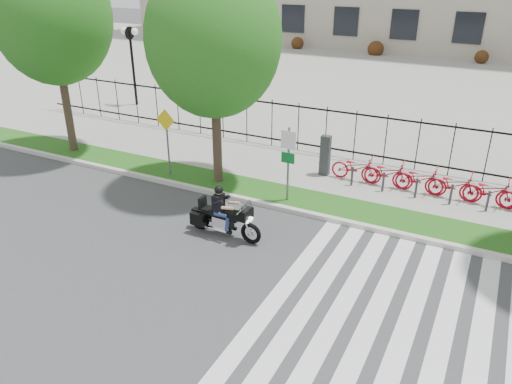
% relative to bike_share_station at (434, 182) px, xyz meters
% --- Properties ---
extents(ground, '(120.00, 120.00, 0.00)m').
position_rel_bike_share_station_xyz_m(ground, '(-4.58, -7.20, -0.63)').
color(ground, '#3D3D40').
rests_on(ground, ground).
extents(curb, '(60.00, 0.20, 0.15)m').
position_rel_bike_share_station_xyz_m(curb, '(-4.58, -3.10, -0.56)').
color(curb, '#BBB8B0').
rests_on(curb, ground).
extents(grass_verge, '(60.00, 1.50, 0.15)m').
position_rel_bike_share_station_xyz_m(grass_verge, '(-4.58, -2.25, -0.56)').
color(grass_verge, '#1C5415').
rests_on(grass_verge, ground).
extents(sidewalk, '(60.00, 3.50, 0.15)m').
position_rel_bike_share_station_xyz_m(sidewalk, '(-4.58, 0.25, -0.56)').
color(sidewalk, gray).
rests_on(sidewalk, ground).
extents(plaza, '(80.00, 34.00, 0.10)m').
position_rel_bike_share_station_xyz_m(plaza, '(-4.58, 17.80, -0.58)').
color(plaza, gray).
rests_on(plaza, ground).
extents(crosswalk_stripes, '(5.70, 8.00, 0.01)m').
position_rel_bike_share_station_xyz_m(crosswalk_stripes, '(0.25, -7.20, -0.63)').
color(crosswalk_stripes, silver).
rests_on(crosswalk_stripes, ground).
extents(iron_fence, '(30.00, 0.06, 2.00)m').
position_rel_bike_share_station_xyz_m(iron_fence, '(-4.58, 2.00, 0.52)').
color(iron_fence, black).
rests_on(iron_fence, sidewalk).
extents(lamp_post_left, '(1.06, 0.70, 4.25)m').
position_rel_bike_share_station_xyz_m(lamp_post_left, '(-16.58, 4.80, 2.57)').
color(lamp_post_left, black).
rests_on(lamp_post_left, ground).
extents(street_tree_0, '(4.44, 4.44, 7.85)m').
position_rel_bike_share_station_xyz_m(street_tree_0, '(-14.15, -2.25, 4.80)').
color(street_tree_0, '#3A2A1F').
rests_on(street_tree_0, grass_verge).
extents(street_tree_1, '(4.44, 4.44, 7.48)m').
position_rel_bike_share_station_xyz_m(street_tree_1, '(-7.09, -2.25, 4.44)').
color(street_tree_1, '#3A2A1F').
rests_on(street_tree_1, grass_verge).
extents(bike_share_station, '(7.79, 0.86, 1.50)m').
position_rel_bike_share_station_xyz_m(bike_share_station, '(0.00, 0.00, 0.00)').
color(bike_share_station, '#2D2D33').
rests_on(bike_share_station, sidewalk).
extents(sign_pole_regulatory, '(0.50, 0.09, 2.50)m').
position_rel_bike_share_station_xyz_m(sign_pole_regulatory, '(-4.22, -2.62, 1.11)').
color(sign_pole_regulatory, '#59595B').
rests_on(sign_pole_regulatory, grass_verge).
extents(sign_pole_warning, '(0.78, 0.09, 2.49)m').
position_rel_bike_share_station_xyz_m(sign_pole_warning, '(-8.96, -2.62, 1.11)').
color(sign_pole_warning, '#59595B').
rests_on(sign_pole_warning, grass_verge).
extents(motorcycle_rider, '(2.45, 0.73, 1.89)m').
position_rel_bike_share_station_xyz_m(motorcycle_rider, '(-5.03, -5.37, -0.00)').
color(motorcycle_rider, black).
rests_on(motorcycle_rider, ground).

